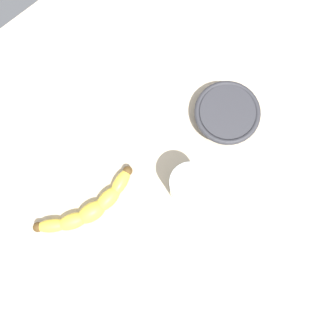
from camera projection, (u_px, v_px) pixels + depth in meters
wooden_tabletop at (197, 212)px, 76.37cm from camera, size 120.00×120.00×3.00cm
banana at (89, 208)px, 73.15cm from camera, size 8.24×23.09×3.72cm
smoothie_glass at (189, 186)px, 70.85cm from camera, size 7.60×7.60×10.48cm
ceramic_bowl at (227, 114)px, 75.69cm from camera, size 13.85×13.85×4.20cm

